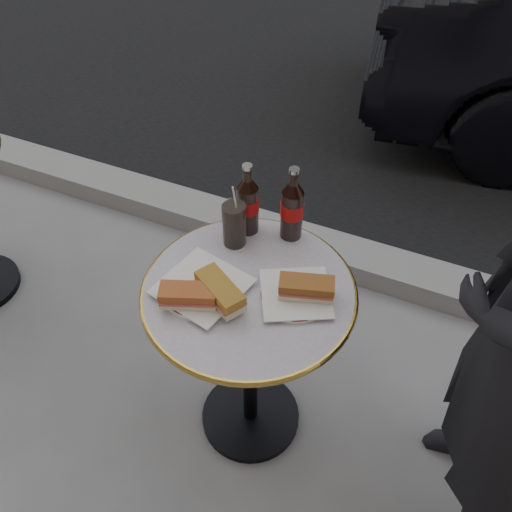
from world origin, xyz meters
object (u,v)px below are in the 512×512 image
at_px(bistro_table, 250,362).
at_px(cola_bottle_right, 292,203).
at_px(cola_bottle_left, 248,199).
at_px(plate_left, 202,288).
at_px(plate_right, 296,295).
at_px(cola_glass, 234,224).

distance_m(bistro_table, cola_bottle_right, 0.56).
bearing_deg(cola_bottle_left, cola_bottle_right, 13.08).
distance_m(cola_bottle_left, cola_bottle_right, 0.13).
bearing_deg(plate_left, bistro_table, 24.41).
relative_size(plate_left, cola_bottle_right, 0.92).
distance_m(plate_right, cola_bottle_right, 0.28).
height_order(plate_left, cola_glass, cola_glass).
distance_m(cola_bottle_left, cola_glass, 0.09).
relative_size(cola_bottle_right, cola_glass, 1.70).
xyz_separation_m(plate_left, cola_glass, (0.00, 0.21, 0.07)).
bearing_deg(plate_left, cola_bottle_left, 86.94).
height_order(bistro_table, cola_bottle_left, cola_bottle_left).
relative_size(plate_left, cola_bottle_left, 0.95).
height_order(bistro_table, cola_bottle_right, cola_bottle_right).
xyz_separation_m(plate_left, plate_right, (0.25, 0.08, -0.00)).
bearing_deg(cola_glass, cola_bottle_left, 79.09).
bearing_deg(cola_bottle_right, cola_glass, -145.25).
bearing_deg(cola_bottle_right, bistro_table, -95.80).
bearing_deg(plate_left, plate_right, 18.21).
relative_size(plate_right, cola_glass, 1.35).
bearing_deg(cola_glass, plate_left, -90.42).
xyz_separation_m(plate_right, cola_glass, (-0.25, 0.13, 0.07)).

